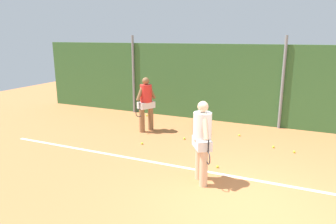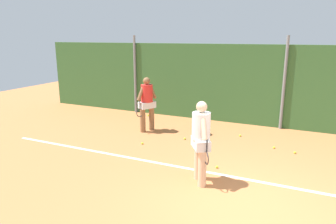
% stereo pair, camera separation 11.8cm
% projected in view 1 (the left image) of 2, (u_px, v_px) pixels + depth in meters
% --- Properties ---
extents(ground_plane, '(31.07, 31.07, 0.00)m').
position_uv_depth(ground_plane, '(265.00, 172.00, 7.31)').
color(ground_plane, '#C67542').
extents(hedge_fence_backdrop, '(20.20, 0.25, 2.88)m').
position_uv_depth(hedge_fence_backdrop, '(282.00, 87.00, 10.65)').
color(hedge_fence_backdrop, '#386633').
rests_on(hedge_fence_backdrop, ground_plane).
extents(fence_post_left, '(0.10, 0.10, 3.18)m').
position_uv_depth(fence_post_left, '(133.00, 75.00, 12.72)').
color(fence_post_left, gray).
rests_on(fence_post_left, ground_plane).
extents(fence_post_center, '(0.10, 0.10, 3.18)m').
position_uv_depth(fence_post_center, '(283.00, 83.00, 10.45)').
color(fence_post_center, gray).
rests_on(fence_post_center, ground_plane).
extents(court_baseline_paint, '(14.76, 0.10, 0.01)m').
position_uv_depth(court_baseline_paint, '(262.00, 181.00, 6.85)').
color(court_baseline_paint, white).
rests_on(court_baseline_paint, ground_plane).
extents(player_foreground_near, '(0.58, 0.69, 1.84)m').
position_uv_depth(player_foreground_near, '(202.00, 138.00, 6.58)').
color(player_foreground_near, beige).
rests_on(player_foreground_near, ground_plane).
extents(player_midcourt, '(0.53, 0.78, 1.84)m').
position_uv_depth(player_midcourt, '(146.00, 101.00, 10.25)').
color(player_midcourt, '#8C603D').
rests_on(player_midcourt, ground_plane).
extents(ball_hopper, '(0.36, 0.36, 0.51)m').
position_uv_depth(ball_hopper, '(198.00, 126.00, 10.08)').
color(ball_hopper, '#2D2D33').
rests_on(ball_hopper, ground_plane).
extents(tennis_ball_0, '(0.07, 0.07, 0.07)m').
position_uv_depth(tennis_ball_0, '(273.00, 147.00, 8.90)').
color(tennis_ball_0, '#CCDB33').
rests_on(tennis_ball_0, ground_plane).
extents(tennis_ball_1, '(0.07, 0.07, 0.07)m').
position_uv_depth(tennis_ball_1, '(147.00, 115.00, 12.42)').
color(tennis_ball_1, '#CCDB33').
rests_on(tennis_ball_1, ground_plane).
extents(tennis_ball_2, '(0.07, 0.07, 0.07)m').
position_uv_depth(tennis_ball_2, '(142.00, 143.00, 9.19)').
color(tennis_ball_2, '#CCDB33').
rests_on(tennis_ball_2, ground_plane).
extents(tennis_ball_3, '(0.07, 0.07, 0.07)m').
position_uv_depth(tennis_ball_3, '(217.00, 167.00, 7.55)').
color(tennis_ball_3, '#CCDB33').
rests_on(tennis_ball_3, ground_plane).
extents(tennis_ball_5, '(0.07, 0.07, 0.07)m').
position_uv_depth(tennis_ball_5, '(184.00, 138.00, 9.63)').
color(tennis_ball_5, '#CCDB33').
rests_on(tennis_ball_5, ground_plane).
extents(tennis_ball_6, '(0.07, 0.07, 0.07)m').
position_uv_depth(tennis_ball_6, '(239.00, 135.00, 9.95)').
color(tennis_ball_6, '#CCDB33').
rests_on(tennis_ball_6, ground_plane).
extents(tennis_ball_8, '(0.07, 0.07, 0.07)m').
position_uv_depth(tennis_ball_8, '(294.00, 152.00, 8.52)').
color(tennis_ball_8, '#CCDB33').
rests_on(tennis_ball_8, ground_plane).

